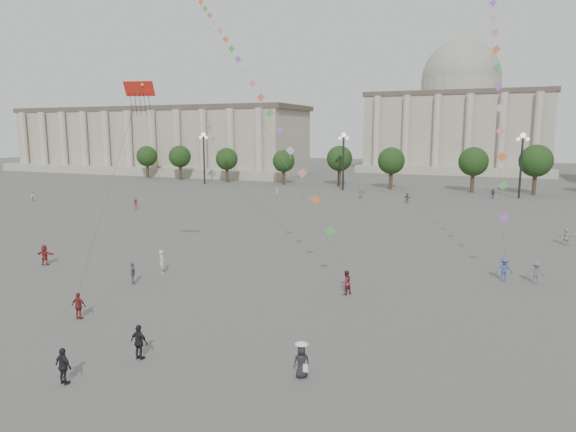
% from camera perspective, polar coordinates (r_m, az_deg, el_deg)
% --- Properties ---
extents(ground, '(360.00, 360.00, 0.00)m').
position_cam_1_polar(ground, '(27.18, -6.81, -14.15)').
color(ground, '#585553').
rests_on(ground, ground).
extents(hall_west, '(84.00, 26.22, 17.20)m').
position_cam_1_polar(hall_west, '(144.90, -14.45, 8.13)').
color(hall_west, '#A79C8C').
rests_on(hall_west, ground).
extents(hall_central, '(48.30, 34.30, 35.50)m').
position_cam_1_polar(hall_central, '(151.37, 18.40, 10.19)').
color(hall_central, '#A79C8C').
rests_on(hall_central, ground).
extents(tree_row, '(137.12, 5.12, 8.00)m').
position_cam_1_polar(tree_row, '(100.52, 15.76, 5.93)').
color(tree_row, '#322319').
rests_on(tree_row, ground).
extents(lamp_post_far_west, '(2.00, 0.90, 10.65)m').
position_cam_1_polar(lamp_post_far_west, '(108.19, -9.35, 7.41)').
color(lamp_post_far_west, '#262628').
rests_on(lamp_post_far_west, ground).
extents(lamp_post_mid_west, '(2.00, 0.90, 10.65)m').
position_cam_1_polar(lamp_post_mid_west, '(95.69, 6.18, 7.24)').
color(lamp_post_mid_west, '#262628').
rests_on(lamp_post_mid_west, ground).
extents(lamp_post_mid_east, '(2.00, 0.90, 10.65)m').
position_cam_1_polar(lamp_post_mid_east, '(91.69, 24.55, 6.36)').
color(lamp_post_mid_east, '#262628').
rests_on(lamp_post_mid_east, ground).
extents(person_crowd_0, '(1.02, 0.67, 1.62)m').
position_cam_1_polar(person_crowd_0, '(90.16, 21.80, 2.32)').
color(person_crowd_0, '#2D4A67').
rests_on(person_crowd_0, ground).
extents(person_crowd_1, '(0.85, 0.94, 1.59)m').
position_cam_1_polar(person_crowd_1, '(90.39, -26.49, 2.02)').
color(person_crowd_1, silver).
rests_on(person_crowd_1, ground).
extents(person_crowd_2, '(1.04, 1.20, 1.61)m').
position_cam_1_polar(person_crowd_2, '(74.70, -16.57, 1.28)').
color(person_crowd_2, maroon).
rests_on(person_crowd_2, ground).
extents(person_crowd_4, '(1.60, 1.61, 1.85)m').
position_cam_1_polar(person_crowd_4, '(84.34, 8.08, 2.54)').
color(person_crowd_4, '#B2B2AE').
rests_on(person_crowd_4, ground).
extents(person_crowd_6, '(1.11, 0.67, 1.68)m').
position_cam_1_polar(person_crowd_6, '(40.96, 25.86, -5.69)').
color(person_crowd_6, '#5E5D61').
rests_on(person_crowd_6, ground).
extents(person_crowd_7, '(1.61, 0.63, 1.70)m').
position_cam_1_polar(person_crowd_7, '(56.18, 28.54, -2.00)').
color(person_crowd_7, beige).
rests_on(person_crowd_7, ground).
extents(person_crowd_10, '(0.65, 0.73, 1.68)m').
position_cam_1_polar(person_crowd_10, '(85.06, -1.19, 2.63)').
color(person_crowd_10, '#B0B0AC').
rests_on(person_crowd_10, ground).
extents(person_crowd_12, '(1.48, 1.07, 1.54)m').
position_cam_1_polar(person_crowd_12, '(80.72, 13.11, 1.97)').
color(person_crowd_12, slate).
rests_on(person_crowd_12, ground).
extents(person_crowd_13, '(0.79, 0.77, 1.83)m').
position_cam_1_polar(person_crowd_13, '(40.82, -13.83, -4.95)').
color(person_crowd_13, silver).
rests_on(person_crowd_13, ground).
extents(tourist_0, '(0.97, 0.48, 1.59)m').
position_cam_1_polar(tourist_0, '(32.63, -22.23, -9.24)').
color(tourist_0, maroon).
rests_on(tourist_0, ground).
extents(tourist_1, '(1.04, 0.51, 1.72)m').
position_cam_1_polar(tourist_1, '(26.24, -16.20, -13.32)').
color(tourist_1, black).
rests_on(tourist_1, ground).
extents(tourist_2, '(1.62, 0.82, 1.68)m').
position_cam_1_polar(tourist_2, '(46.56, -25.42, -3.93)').
color(tourist_2, maroon).
rests_on(tourist_2, ground).
extents(tourist_3, '(0.87, 0.98, 1.59)m').
position_cam_1_polar(tourist_3, '(38.58, -16.86, -6.10)').
color(tourist_3, slate).
rests_on(tourist_3, ground).
extents(tourist_4, '(1.01, 0.53, 1.65)m').
position_cam_1_polar(tourist_4, '(24.98, -23.68, -15.04)').
color(tourist_4, black).
rests_on(tourist_4, ground).
extents(kite_flyer_0, '(0.96, 1.02, 1.66)m').
position_cam_1_polar(kite_flyer_0, '(34.87, 6.45, -7.34)').
color(kite_flyer_0, maroon).
rests_on(kite_flyer_0, ground).
extents(kite_flyer_1, '(1.26, 0.89, 1.78)m').
position_cam_1_polar(kite_flyer_1, '(40.77, 22.90, -5.48)').
color(kite_flyer_1, '#394882').
rests_on(kite_flyer_1, ground).
extents(hat_person, '(0.86, 0.78, 1.69)m').
position_cam_1_polar(hat_person, '(23.60, 1.53, -15.73)').
color(hat_person, black).
rests_on(hat_person, ground).
extents(dragon_kite, '(2.26, 4.93, 15.21)m').
position_cam_1_polar(dragon_kite, '(38.96, -16.18, 12.30)').
color(dragon_kite, red).
rests_on(dragon_kite, ground).
extents(kite_train_west, '(43.09, 43.69, 73.18)m').
position_cam_1_polar(kite_train_west, '(65.14, -7.54, 19.17)').
color(kite_train_west, '#3F3F3F').
rests_on(kite_train_west, ground).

